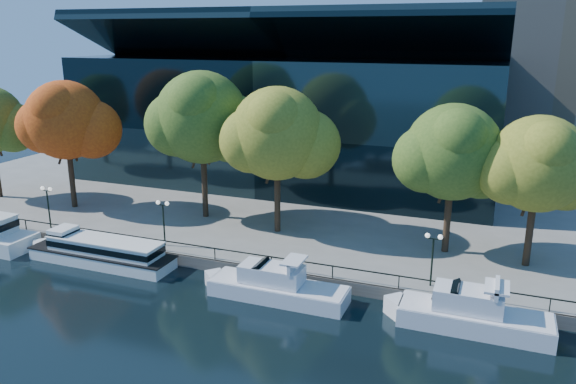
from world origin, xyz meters
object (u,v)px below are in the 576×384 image
at_px(tree_1, 67,122).
at_px(lamp_1, 163,213).
at_px(cruiser_far, 467,313).
at_px(lamp_0, 47,198).
at_px(lamp_2, 433,248).
at_px(tree_2, 203,120).
at_px(tree_4, 455,154).
at_px(tour_boat, 98,250).
at_px(tree_5, 540,166).
at_px(tree_3, 279,136).
at_px(cruiser_near, 273,285).

distance_m(tree_1, lamp_1, 17.39).
bearing_deg(cruiser_far, lamp_0, 174.63).
relative_size(lamp_0, lamp_2, 1.00).
bearing_deg(lamp_2, tree_2, 160.25).
bearing_deg(lamp_0, cruiser_far, -5.37).
distance_m(tree_4, lamp_2, 9.07).
bearing_deg(tour_boat, lamp_2, 7.08).
xyz_separation_m(tour_boat, tree_5, (33.86, 9.92, 7.96)).
height_order(tree_4, lamp_0, tree_4).
height_order(tree_3, tree_4, tree_3).
distance_m(tree_1, lamp_0, 8.99).
bearing_deg(tour_boat, lamp_1, 37.22).
height_order(cruiser_far, lamp_0, lamp_0).
bearing_deg(cruiser_near, lamp_0, 170.52).
relative_size(tree_1, tree_5, 1.11).
relative_size(lamp_1, lamp_2, 1.00).
height_order(cruiser_near, tree_2, tree_2).
xyz_separation_m(tour_boat, tree_1, (-10.64, 9.52, 8.93)).
relative_size(cruiser_far, lamp_0, 2.71).
xyz_separation_m(tree_4, lamp_1, (-23.11, -7.25, -5.42)).
xyz_separation_m(tree_4, tree_5, (6.32, -0.70, -0.29)).
distance_m(tree_2, tree_5, 29.96).
bearing_deg(cruiser_far, tree_2, 155.40).
distance_m(tour_boat, tree_2, 15.66).
relative_size(tree_2, lamp_0, 3.59).
bearing_deg(tour_boat, tree_3, 39.38).
height_order(cruiser_near, cruiser_far, cruiser_far).
relative_size(cruiser_far, tree_5, 0.91).
distance_m(tour_boat, tree_1, 16.84).
xyz_separation_m(cruiser_near, tree_3, (-3.87, 10.91, 9.00)).
height_order(cruiser_far, tree_2, tree_2).
distance_m(tree_1, tree_5, 44.52).
bearing_deg(lamp_2, cruiser_near, -159.28).
xyz_separation_m(cruiser_far, lamp_0, (-38.19, 3.59, 2.85)).
distance_m(tour_boat, cruiser_near, 16.30).
bearing_deg(tree_1, lamp_0, -68.58).
xyz_separation_m(tree_1, lamp_2, (37.75, -6.15, -6.10)).
bearing_deg(tree_1, lamp_2, -9.25).
xyz_separation_m(tree_3, lamp_1, (-7.97, -6.82, -6.04)).
height_order(tree_3, lamp_2, tree_3).
height_order(tree_1, tree_2, tree_2).
relative_size(tree_2, tree_5, 1.21).
relative_size(tree_4, lamp_1, 3.10).
bearing_deg(lamp_2, tour_boat, -172.92).
xyz_separation_m(tree_2, tree_4, (23.54, -1.04, -1.40)).
distance_m(cruiser_near, tree_2, 20.00).
bearing_deg(tree_5, lamp_0, -171.15).
relative_size(cruiser_near, tree_5, 0.95).
relative_size(tree_2, lamp_1, 3.59).
distance_m(tour_boat, lamp_0, 9.33).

